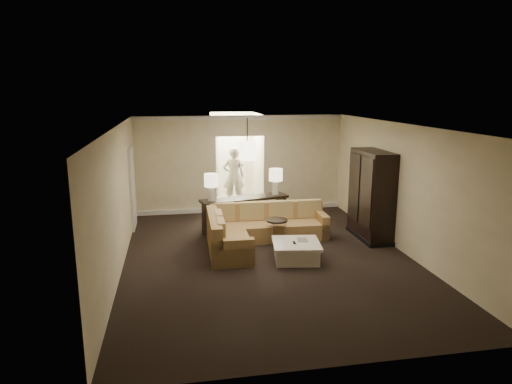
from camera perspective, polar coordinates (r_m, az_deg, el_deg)
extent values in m
plane|color=black|center=(9.83, 1.52, -8.22)|extent=(8.00, 8.00, 0.00)
cube|color=beige|center=(13.30, -1.98, 3.54)|extent=(6.00, 0.04, 2.80)
cube|color=beige|center=(5.74, 9.89, -9.04)|extent=(6.00, 0.04, 2.80)
cube|color=beige|center=(9.30, -16.84, -0.97)|extent=(0.04, 8.00, 2.80)
cube|color=beige|center=(10.45, 17.88, 0.42)|extent=(0.04, 8.00, 2.80)
cube|color=silver|center=(9.22, 1.62, 8.27)|extent=(6.00, 8.00, 0.02)
cube|color=silver|center=(13.10, -1.99, 9.26)|extent=(6.00, 0.10, 0.12)
cube|color=silver|center=(13.53, -1.90, -2.11)|extent=(6.00, 0.10, 0.12)
cube|color=silver|center=(12.09, -15.17, 0.50)|extent=(0.05, 0.90, 2.10)
cube|color=white|center=(14.55, -2.51, -1.30)|extent=(1.40, 2.00, 0.01)
cube|color=#F2EBC6|center=(14.20, -5.37, 4.07)|extent=(0.04, 2.00, 2.80)
cube|color=#F2EBC6|center=(14.39, 0.21, 4.24)|extent=(0.04, 2.00, 2.80)
cube|color=#F2EBC6|center=(15.26, -3.07, 4.71)|extent=(1.40, 0.04, 2.80)
cube|color=silver|center=(15.28, -3.04, 3.39)|extent=(0.90, 0.05, 2.10)
cube|color=brown|center=(10.99, 1.39, -4.85)|extent=(2.88, 0.92, 0.40)
cube|color=brown|center=(9.83, -3.24, -7.01)|extent=(0.89, 1.35, 0.40)
cube|color=brown|center=(11.17, 1.12, -2.32)|extent=(2.86, 0.30, 0.44)
cube|color=brown|center=(10.12, -5.32, -3.96)|extent=(0.28, 2.29, 0.44)
cube|color=brown|center=(11.27, 8.10, -4.02)|extent=(0.21, 0.86, 0.59)
cube|color=brown|center=(9.26, -2.89, -7.64)|extent=(0.86, 0.21, 0.59)
cube|color=#9C8553|center=(10.99, -4.24, -2.50)|extent=(0.59, 0.17, 0.44)
cube|color=#9C8553|center=(11.07, -0.54, -2.36)|extent=(0.59, 0.17, 0.44)
cube|color=#9C8553|center=(11.19, 3.08, -2.20)|extent=(0.59, 0.17, 0.44)
cube|color=#9C8553|center=(11.36, 6.62, -2.05)|extent=(0.59, 0.17, 0.44)
cube|color=#9C8553|center=(10.22, -4.71, -3.68)|extent=(0.17, 0.58, 0.44)
cube|color=#9C8553|center=(9.58, -4.41, -4.79)|extent=(0.17, 0.58, 0.44)
cube|color=white|center=(9.70, 5.03, -7.53)|extent=(0.99, 0.99, 0.33)
cube|color=white|center=(9.63, 5.05, -6.44)|extent=(1.11, 1.11, 0.06)
cube|color=black|center=(9.57, 4.80, -6.32)|extent=(0.07, 0.16, 0.02)
cube|color=#BFB2A7|center=(9.78, 5.81, -5.95)|extent=(0.25, 0.32, 0.01)
cube|color=black|center=(11.44, -1.43, -0.83)|extent=(2.30, 1.03, 0.06)
cube|color=black|center=(11.21, -6.25, -3.46)|extent=(0.19, 0.47, 0.82)
cube|color=black|center=(11.96, 3.11, -2.36)|extent=(0.19, 0.47, 0.82)
cube|color=black|center=(11.63, -1.41, -4.26)|extent=(2.19, 0.96, 0.04)
cube|color=black|center=(11.18, 14.26, -0.37)|extent=(0.59, 1.41, 2.12)
cube|color=black|center=(10.71, 13.60, -0.07)|extent=(0.03, 0.63, 1.61)
cube|color=black|center=(11.34, 12.17, 0.70)|extent=(0.03, 0.63, 1.61)
cube|color=black|center=(11.44, 13.98, -5.30)|extent=(0.63, 1.47, 0.10)
cylinder|color=black|center=(10.45, 2.65, -3.56)|extent=(0.49, 0.49, 0.04)
torus|color=silver|center=(10.59, 2.62, -6.04)|extent=(0.40, 0.40, 0.03)
cylinder|color=silver|center=(10.52, 3.66, -5.16)|extent=(0.03, 0.03, 0.58)
cylinder|color=silver|center=(10.70, 2.21, -4.84)|extent=(0.03, 0.03, 0.58)
cylinder|color=silver|center=(10.39, 2.03, -5.38)|extent=(0.03, 0.03, 0.58)
cylinder|color=silver|center=(11.09, -5.57, -0.20)|extent=(0.16, 0.16, 0.36)
cylinder|color=#FDE6BD|center=(11.03, -5.61, 1.48)|extent=(0.35, 0.35, 0.31)
cylinder|color=silver|center=(11.75, 2.48, 0.56)|extent=(0.16, 0.16, 0.36)
cylinder|color=#FDE6BD|center=(11.68, 2.49, 2.16)|extent=(0.35, 0.35, 0.31)
cylinder|color=black|center=(11.89, -1.09, 7.81)|extent=(0.02, 0.02, 0.60)
cube|color=#F7E1C0|center=(11.95, -1.08, 5.18)|extent=(0.38, 0.38, 0.48)
imported|color=beige|center=(14.03, -2.81, 2.36)|extent=(0.77, 0.56, 2.01)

